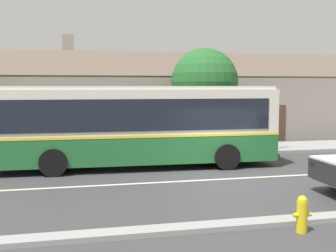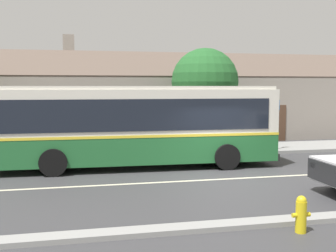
{
  "view_description": "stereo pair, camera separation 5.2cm",
  "coord_description": "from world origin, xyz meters",
  "px_view_note": "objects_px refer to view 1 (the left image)",
  "views": [
    {
      "loc": [
        -5.16,
        -13.53,
        3.23
      ],
      "look_at": [
        -1.52,
        2.5,
        1.65
      ],
      "focal_mm": 45.0,
      "sensor_mm": 36.0,
      "label": 1
    },
    {
      "loc": [
        -5.11,
        -13.55,
        3.23
      ],
      "look_at": [
        -1.52,
        2.5,
        1.65
      ],
      "focal_mm": 45.0,
      "sensor_mm": 36.0,
      "label": 2
    }
  ],
  "objects_px": {
    "fire_hydrant": "(302,214)",
    "bus_stop_sign": "(275,119)",
    "street_tree_primary": "(205,82)",
    "transit_bus": "(135,124)"
  },
  "relations": [
    {
      "from": "street_tree_primary",
      "to": "bus_stop_sign",
      "type": "distance_m",
      "value": 4.02
    },
    {
      "from": "street_tree_primary",
      "to": "bus_stop_sign",
      "type": "bearing_deg",
      "value": -37.08
    },
    {
      "from": "transit_bus",
      "to": "fire_hydrant",
      "type": "distance_m",
      "value": 8.76
    },
    {
      "from": "bus_stop_sign",
      "to": "fire_hydrant",
      "type": "bearing_deg",
      "value": -114.07
    },
    {
      "from": "transit_bus",
      "to": "street_tree_primary",
      "type": "xyz_separation_m",
      "value": [
        4.25,
        4.27,
        1.69
      ]
    },
    {
      "from": "fire_hydrant",
      "to": "bus_stop_sign",
      "type": "distance_m",
      "value": 11.45
    },
    {
      "from": "fire_hydrant",
      "to": "bus_stop_sign",
      "type": "bearing_deg",
      "value": 65.93
    },
    {
      "from": "street_tree_primary",
      "to": "fire_hydrant",
      "type": "bearing_deg",
      "value": -97.97
    },
    {
      "from": "transit_bus",
      "to": "fire_hydrant",
      "type": "relative_size",
      "value": 13.53
    },
    {
      "from": "transit_bus",
      "to": "street_tree_primary",
      "type": "distance_m",
      "value": 6.26
    }
  ]
}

